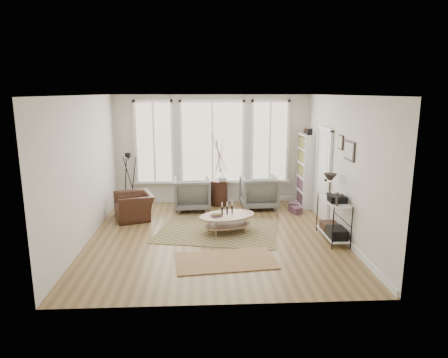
{
  "coord_description": "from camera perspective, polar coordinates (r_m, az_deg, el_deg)",
  "views": [
    {
      "loc": [
        -0.25,
        -7.91,
        2.96
      ],
      "look_at": [
        0.2,
        0.6,
        1.1
      ],
      "focal_mm": 32.0,
      "sensor_mm": 36.0,
      "label": 1
    }
  ],
  "objects": [
    {
      "name": "vase",
      "position": [
        10.37,
        -0.26,
        0.3
      ],
      "size": [
        0.31,
        0.31,
        0.26
      ],
      "primitive_type": "imported",
      "rotation": [
        0.0,
        0.0,
        0.27
      ],
      "color": "silver",
      "rests_on": "side_table"
    },
    {
      "name": "wall_art",
      "position": [
        8.22,
        17.17,
        4.19
      ],
      "size": [
        0.04,
        0.88,
        0.44
      ],
      "color": "black",
      "rests_on": "ground"
    },
    {
      "name": "side_table",
      "position": [
        10.5,
        -0.7,
        1.02
      ],
      "size": [
        0.45,
        0.45,
        1.88
      ],
      "color": "#3B2016",
      "rests_on": "ground"
    },
    {
      "name": "book_stack_far",
      "position": [
        10.11,
        10.28,
        -4.41
      ],
      "size": [
        0.27,
        0.31,
        0.17
      ],
      "primitive_type": "cube",
      "rotation": [
        0.0,
        0.0,
        0.3
      ],
      "color": "maroon",
      "rests_on": "ground"
    },
    {
      "name": "rug_runner",
      "position": [
        7.29,
        0.19,
        -11.54
      ],
      "size": [
        1.87,
        1.17,
        0.01
      ],
      "primitive_type": "cube",
      "rotation": [
        0.0,
        0.0,
        0.11
      ],
      "color": "brown",
      "rests_on": "ground"
    },
    {
      "name": "accent_chair",
      "position": [
        9.73,
        -12.72,
        -3.81
      ],
      "size": [
        1.17,
        1.09,
        0.62
      ],
      "primitive_type": "imported",
      "rotation": [
        0.0,
        0.0,
        -1.24
      ],
      "color": "#3B2016",
      "rests_on": "ground"
    },
    {
      "name": "tripod_camera",
      "position": [
        10.65,
        -13.32,
        -0.49
      ],
      "size": [
        0.51,
        0.51,
        1.44
      ],
      "color": "black",
      "rests_on": "ground"
    },
    {
      "name": "room",
      "position": [
        8.09,
        -1.06,
        1.38
      ],
      "size": [
        5.5,
        5.54,
        2.9
      ],
      "color": "olive",
      "rests_on": "ground"
    },
    {
      "name": "door",
      "position": [
        9.66,
        14.0,
        0.98
      ],
      "size": [
        0.09,
        1.06,
        2.22
      ],
      "color": "white",
      "rests_on": "ground"
    },
    {
      "name": "low_shelf",
      "position": [
        8.42,
        15.37,
        -5.05
      ],
      "size": [
        0.38,
        1.08,
        1.3
      ],
      "color": "white",
      "rests_on": "ground"
    },
    {
      "name": "book_stack_near",
      "position": [
        10.42,
        9.87,
        -3.82
      ],
      "size": [
        0.31,
        0.35,
        0.2
      ],
      "primitive_type": "cube",
      "rotation": [
        0.0,
        0.0,
        -0.26
      ],
      "color": "maroon",
      "rests_on": "ground"
    },
    {
      "name": "bookcase",
      "position": [
        10.68,
        11.61,
        1.24
      ],
      "size": [
        0.31,
        0.85,
        2.06
      ],
      "color": "white",
      "rests_on": "ground"
    },
    {
      "name": "armchair_left",
      "position": [
        10.25,
        -4.62,
        -2.09
      ],
      "size": [
        0.96,
        0.98,
        0.84
      ],
      "primitive_type": "imported",
      "rotation": [
        0.0,
        0.0,
        3.21
      ],
      "color": "slate",
      "rests_on": "ground"
    },
    {
      "name": "bay_window",
      "position": [
        10.71,
        -1.67,
        5.06
      ],
      "size": [
        4.14,
        0.12,
        2.24
      ],
      "color": "tan",
      "rests_on": "ground"
    },
    {
      "name": "armchair_right",
      "position": [
        10.41,
        4.99,
        -1.84
      ],
      "size": [
        0.95,
        0.98,
        0.85
      ],
      "primitive_type": "imported",
      "rotation": [
        0.0,
        0.0,
        3.19
      ],
      "color": "slate",
      "rests_on": "ground"
    },
    {
      "name": "coffee_table",
      "position": [
        8.59,
        0.42,
        -5.69
      ],
      "size": [
        1.42,
        1.16,
        0.57
      ],
      "color": "#A27F5E",
      "rests_on": "ground"
    },
    {
      "name": "rug_main",
      "position": [
        8.77,
        -0.88,
        -7.38
      ],
      "size": [
        2.85,
        2.35,
        0.01
      ],
      "primitive_type": "cube",
      "rotation": [
        0.0,
        0.0,
        -0.19
      ],
      "color": "brown",
      "rests_on": "ground"
    }
  ]
}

